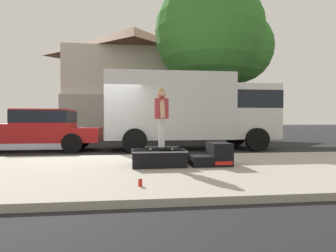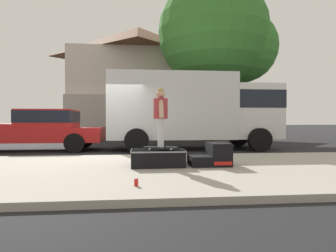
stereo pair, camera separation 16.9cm
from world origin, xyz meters
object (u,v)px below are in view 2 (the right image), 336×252
(skater_kid, at_px, (161,112))
(box_truck, at_px, (194,108))
(soda_can, at_px, (136,182))
(pickup_truck_red, at_px, (34,128))
(skate_box, at_px, (158,157))
(skateboard, at_px, (161,147))
(street_tree_main, at_px, (219,36))
(kicker_ramp, at_px, (213,156))

(skater_kid, distance_m, box_truck, 5.28)
(soda_can, height_order, pickup_truck_red, pickup_truck_red)
(skate_box, xyz_separation_m, pickup_truck_red, (-4.55, 4.94, 0.57))
(skateboard, relative_size, street_tree_main, 0.09)
(skateboard, bearing_deg, box_truck, 70.40)
(skateboard, height_order, box_truck, box_truck)
(skateboard, relative_size, pickup_truck_red, 0.14)
(pickup_truck_red, height_order, street_tree_main, street_tree_main)
(skate_box, height_order, street_tree_main, street_tree_main)
(kicker_ramp, relative_size, skater_kid, 0.68)
(street_tree_main, bearing_deg, pickup_truck_red, -154.08)
(pickup_truck_red, bearing_deg, soda_can, -59.46)
(skate_box, relative_size, soda_can, 9.81)
(kicker_ramp, bearing_deg, skateboard, 179.39)
(skateboard, bearing_deg, pickup_truck_red, 133.14)
(kicker_ramp, relative_size, pickup_truck_red, 0.16)
(skate_box, xyz_separation_m, street_tree_main, (4.09, 9.14, 5.66))
(kicker_ramp, xyz_separation_m, pickup_truck_red, (-5.85, 4.94, 0.55))
(kicker_ramp, xyz_separation_m, skateboard, (-1.23, 0.01, 0.22))
(skater_kid, bearing_deg, street_tree_main, 66.21)
(pickup_truck_red, bearing_deg, box_truck, 0.31)
(skater_kid, xyz_separation_m, soda_can, (-0.54, -1.98, -1.19))
(skate_box, bearing_deg, street_tree_main, 65.87)
(skater_kid, height_order, soda_can, skater_kid)
(skater_kid, relative_size, street_tree_main, 0.15)
(kicker_ramp, bearing_deg, box_truck, 83.89)
(skate_box, bearing_deg, box_truck, 69.73)
(skater_kid, bearing_deg, box_truck, 70.40)
(skateboard, relative_size, skater_kid, 0.58)
(skate_box, height_order, pickup_truck_red, pickup_truck_red)
(kicker_ramp, xyz_separation_m, street_tree_main, (2.79, 9.14, 5.65))
(kicker_ramp, xyz_separation_m, skater_kid, (-1.23, 0.01, 1.03))
(pickup_truck_red, bearing_deg, skater_kid, -46.86)
(pickup_truck_red, bearing_deg, skate_box, -47.38)
(skater_kid, height_order, pickup_truck_red, skater_kid)
(box_truck, relative_size, pickup_truck_red, 1.21)
(pickup_truck_red, bearing_deg, skateboard, -46.86)
(skateboard, bearing_deg, street_tree_main, 66.21)
(skater_kid, height_order, street_tree_main, street_tree_main)
(box_truck, distance_m, pickup_truck_red, 6.43)
(kicker_ramp, height_order, skater_kid, skater_kid)
(kicker_ramp, height_order, pickup_truck_red, pickup_truck_red)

